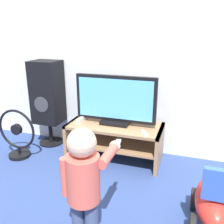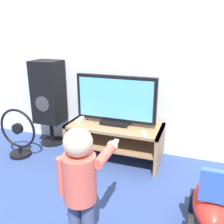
{
  "view_description": "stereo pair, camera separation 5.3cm",
  "coord_description": "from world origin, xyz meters",
  "px_view_note": "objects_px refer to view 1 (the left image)",
  "views": [
    {
      "loc": [
        0.8,
        -2.24,
        1.44
      ],
      "look_at": [
        0.0,
        0.15,
        0.6
      ],
      "focal_mm": 40.0,
      "sensor_mm": 36.0,
      "label": 1
    },
    {
      "loc": [
        0.85,
        -2.22,
        1.44
      ],
      "look_at": [
        0.0,
        0.15,
        0.6
      ],
      "focal_mm": 40.0,
      "sensor_mm": 36.0,
      "label": 2
    }
  ],
  "objects_px": {
    "child": "(84,179)",
    "floor_fan": "(17,136)",
    "ride_on_toy": "(214,202)",
    "television": "(115,101)",
    "remote_primary": "(144,133)",
    "game_console": "(81,120)",
    "speaker_tower": "(47,94)"
  },
  "relations": [
    {
      "from": "remote_primary",
      "to": "television",
      "type": "bearing_deg",
      "value": 152.98
    },
    {
      "from": "floor_fan",
      "to": "ride_on_toy",
      "type": "relative_size",
      "value": 1.02
    },
    {
      "from": "remote_primary",
      "to": "speaker_tower",
      "type": "relative_size",
      "value": 0.12
    },
    {
      "from": "remote_primary",
      "to": "child",
      "type": "height_order",
      "value": "child"
    },
    {
      "from": "remote_primary",
      "to": "ride_on_toy",
      "type": "xyz_separation_m",
      "value": [
        0.66,
        -0.61,
        -0.22
      ]
    },
    {
      "from": "television",
      "to": "remote_primary",
      "type": "relative_size",
      "value": 7.01
    },
    {
      "from": "ride_on_toy",
      "to": "child",
      "type": "bearing_deg",
      "value": -152.87
    },
    {
      "from": "remote_primary",
      "to": "ride_on_toy",
      "type": "bearing_deg",
      "value": -42.97
    },
    {
      "from": "floor_fan",
      "to": "child",
      "type": "bearing_deg",
      "value": -35.25
    },
    {
      "from": "speaker_tower",
      "to": "child",
      "type": "bearing_deg",
      "value": -50.44
    },
    {
      "from": "speaker_tower",
      "to": "floor_fan",
      "type": "distance_m",
      "value": 0.63
    },
    {
      "from": "game_console",
      "to": "remote_primary",
      "type": "xyz_separation_m",
      "value": [
        0.76,
        -0.12,
        -0.01
      ]
    },
    {
      "from": "television",
      "to": "child",
      "type": "height_order",
      "value": "television"
    },
    {
      "from": "game_console",
      "to": "ride_on_toy",
      "type": "relative_size",
      "value": 0.28
    },
    {
      "from": "game_console",
      "to": "remote_primary",
      "type": "distance_m",
      "value": 0.77
    },
    {
      "from": "floor_fan",
      "to": "game_console",
      "type": "bearing_deg",
      "value": 22.09
    },
    {
      "from": "television",
      "to": "remote_primary",
      "type": "xyz_separation_m",
      "value": [
        0.37,
        -0.19,
        -0.26
      ]
    },
    {
      "from": "remote_primary",
      "to": "floor_fan",
      "type": "relative_size",
      "value": 0.22
    },
    {
      "from": "television",
      "to": "game_console",
      "type": "relative_size",
      "value": 5.53
    },
    {
      "from": "game_console",
      "to": "ride_on_toy",
      "type": "distance_m",
      "value": 1.62
    },
    {
      "from": "remote_primary",
      "to": "speaker_tower",
      "type": "distance_m",
      "value": 1.35
    },
    {
      "from": "game_console",
      "to": "ride_on_toy",
      "type": "xyz_separation_m",
      "value": [
        1.42,
        -0.74,
        -0.23
      ]
    },
    {
      "from": "child",
      "to": "floor_fan",
      "type": "xyz_separation_m",
      "value": [
        -1.26,
        0.89,
        -0.25
      ]
    },
    {
      "from": "television",
      "to": "child",
      "type": "bearing_deg",
      "value": -81.72
    },
    {
      "from": "television",
      "to": "ride_on_toy",
      "type": "relative_size",
      "value": 1.57
    },
    {
      "from": "television",
      "to": "remote_primary",
      "type": "height_order",
      "value": "television"
    },
    {
      "from": "child",
      "to": "floor_fan",
      "type": "height_order",
      "value": "child"
    },
    {
      "from": "remote_primary",
      "to": "speaker_tower",
      "type": "height_order",
      "value": "speaker_tower"
    },
    {
      "from": "child",
      "to": "ride_on_toy",
      "type": "distance_m",
      "value": 1.0
    },
    {
      "from": "television",
      "to": "child",
      "type": "distance_m",
      "value": 1.26
    },
    {
      "from": "remote_primary",
      "to": "child",
      "type": "relative_size",
      "value": 0.15
    },
    {
      "from": "game_console",
      "to": "television",
      "type": "bearing_deg",
      "value": 9.0
    }
  ]
}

